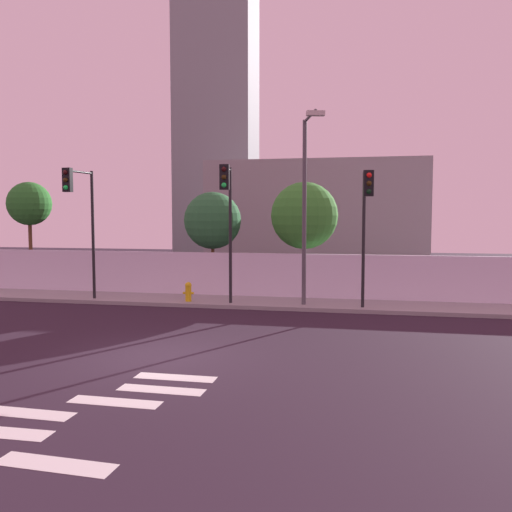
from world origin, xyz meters
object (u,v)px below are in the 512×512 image
(traffic_light_left, at_px, (366,210))
(roadside_tree_midright, at_px, (304,216))
(roadside_tree_leftmost, at_px, (29,204))
(street_lamp_curbside, at_px, (306,195))
(traffic_light_center, at_px, (80,206))
(roadside_tree_midleft, at_px, (213,221))
(traffic_light_right, at_px, (227,205))
(fire_hydrant, at_px, (188,291))

(traffic_light_left, xyz_separation_m, roadside_tree_midright, (-2.60, 3.62, -0.22))
(traffic_light_left, relative_size, roadside_tree_leftmost, 0.97)
(street_lamp_curbside, distance_m, roadside_tree_midright, 3.36)
(traffic_light_center, xyz_separation_m, roadside_tree_midleft, (4.20, 3.94, -0.62))
(traffic_light_right, relative_size, roadside_tree_midright, 1.05)
(traffic_light_left, distance_m, traffic_light_right, 5.04)
(street_lamp_curbside, relative_size, roadside_tree_midleft, 1.51)
(traffic_light_right, bearing_deg, roadside_tree_midleft, 113.68)
(traffic_light_right, xyz_separation_m, roadside_tree_leftmost, (-10.75, 3.79, 0.14))
(traffic_light_center, height_order, roadside_tree_leftmost, traffic_light_center)
(fire_hydrant, relative_size, roadside_tree_leftmost, 0.15)
(roadside_tree_midleft, bearing_deg, street_lamp_curbside, -35.76)
(traffic_light_left, bearing_deg, traffic_light_right, -178.01)
(roadside_tree_midleft, xyz_separation_m, roadside_tree_midright, (4.10, -0.00, 0.22))
(traffic_light_right, bearing_deg, traffic_light_center, -178.53)
(traffic_light_center, distance_m, roadside_tree_midleft, 5.80)
(traffic_light_left, xyz_separation_m, street_lamp_curbside, (-2.19, 0.37, 0.55))
(traffic_light_right, relative_size, fire_hydrant, 6.81)
(traffic_light_right, distance_m, fire_hydrant, 3.86)
(roadside_tree_midleft, relative_size, roadside_tree_midright, 0.92)
(traffic_light_left, relative_size, roadside_tree_midleft, 1.08)
(traffic_light_right, distance_m, roadside_tree_midright, 4.53)
(fire_hydrant, relative_size, roadside_tree_midleft, 0.17)
(fire_hydrant, relative_size, roadside_tree_midright, 0.15)
(street_lamp_curbside, relative_size, fire_hydrant, 9.06)
(fire_hydrant, distance_m, roadside_tree_midleft, 4.14)
(traffic_light_left, relative_size, traffic_light_right, 0.95)
(traffic_light_right, height_order, roadside_tree_midright, traffic_light_right)
(fire_hydrant, height_order, roadside_tree_midright, roadside_tree_midright)
(traffic_light_center, xyz_separation_m, roadside_tree_leftmost, (-4.88, 3.94, 0.15))
(traffic_light_center, bearing_deg, roadside_tree_leftmost, 141.09)
(traffic_light_left, height_order, traffic_light_center, traffic_light_center)
(traffic_light_center, bearing_deg, roadside_tree_midright, 25.39)
(roadside_tree_midleft, height_order, roadside_tree_midright, roadside_tree_midright)
(roadside_tree_midleft, bearing_deg, traffic_light_center, -136.84)
(roadside_tree_midright, bearing_deg, traffic_light_right, -122.73)
(traffic_light_center, relative_size, fire_hydrant, 6.76)
(street_lamp_curbside, height_order, roadside_tree_midleft, street_lamp_curbside)
(fire_hydrant, distance_m, roadside_tree_midright, 6.01)
(roadside_tree_midright, bearing_deg, traffic_light_left, -54.32)
(traffic_light_center, distance_m, street_lamp_curbside, 8.75)
(roadside_tree_midleft, bearing_deg, roadside_tree_midright, -0.00)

